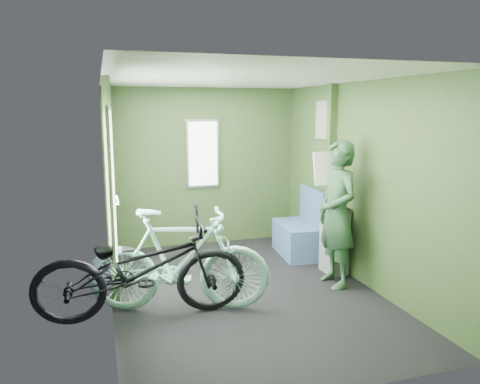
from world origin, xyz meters
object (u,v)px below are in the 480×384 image
Objects in this scene: waste_box at (334,240)px; bench_seat at (299,235)px; bicycle_mint at (180,312)px; passenger at (337,214)px; bicycle_black at (144,320)px.

waste_box is 0.80m from bench_seat.
passenger reaches higher than bicycle_mint.
passenger reaches higher than waste_box.
waste_box is at bearing -58.50° from bicycle_mint.
waste_box is 0.89× the size of bench_seat.
passenger reaches higher than bench_seat.
waste_box is at bearing 151.55° from passenger.
bicycle_black is at bearing -84.23° from passenger.
bicycle_mint is at bearing -75.40° from bicycle_black.
bench_seat is (1.90, 1.39, 0.27)m from bicycle_mint.
passenger is 1.80× the size of bench_seat.
bicycle_mint is (0.36, 0.08, 0.00)m from bicycle_black.
bicycle_mint is 2.17× the size of waste_box.
bicycle_mint is 1.94× the size of bench_seat.
bicycle_black is at bearing -163.89° from waste_box.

